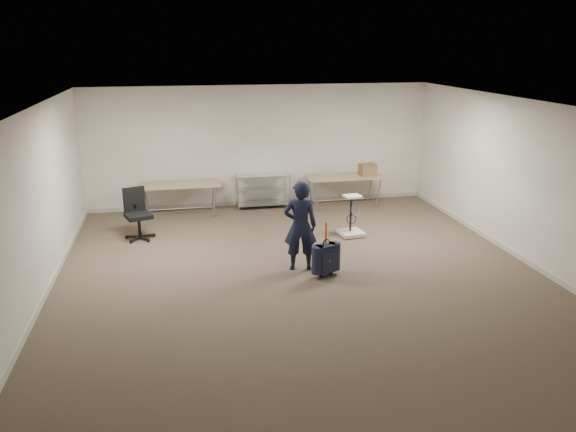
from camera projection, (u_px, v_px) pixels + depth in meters
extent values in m
plane|color=#4A3B2D|center=(302.00, 277.00, 9.27)|extent=(9.00, 9.00, 0.00)
plane|color=beige|center=(260.00, 146.00, 13.07)|extent=(8.00, 0.00, 8.00)
plane|color=beige|center=(422.00, 335.00, 4.64)|extent=(8.00, 0.00, 8.00)
plane|color=beige|center=(33.00, 210.00, 8.11)|extent=(0.00, 9.00, 9.00)
plane|color=beige|center=(530.00, 184.00, 9.60)|extent=(0.00, 9.00, 9.00)
plane|color=silver|center=(303.00, 106.00, 8.44)|extent=(8.00, 8.00, 0.00)
cube|color=beige|center=(261.00, 202.00, 13.46)|extent=(8.00, 0.02, 0.10)
cube|color=beige|center=(46.00, 295.00, 8.51)|extent=(0.02, 9.00, 0.10)
cube|color=beige|center=(520.00, 257.00, 10.00)|extent=(0.02, 9.00, 0.10)
cube|color=#997A5D|center=(179.00, 184.00, 12.40)|extent=(1.80, 0.75, 0.03)
cylinder|color=gray|center=(181.00, 209.00, 12.57)|extent=(1.50, 0.02, 0.02)
cylinder|color=gray|center=(145.00, 206.00, 12.09)|extent=(0.13, 0.04, 0.69)
cylinder|color=gray|center=(215.00, 202.00, 12.37)|extent=(0.13, 0.04, 0.69)
cylinder|color=gray|center=(146.00, 198.00, 12.65)|extent=(0.13, 0.04, 0.69)
cylinder|color=gray|center=(213.00, 195.00, 12.93)|extent=(0.13, 0.04, 0.69)
cube|color=#997A5D|center=(344.00, 177.00, 13.11)|extent=(1.80, 0.75, 0.03)
cylinder|color=gray|center=(344.00, 200.00, 13.28)|extent=(1.50, 0.02, 0.02)
cylinder|color=gray|center=(316.00, 197.00, 12.80)|extent=(0.13, 0.04, 0.69)
cylinder|color=gray|center=(379.00, 193.00, 13.08)|extent=(0.13, 0.04, 0.69)
cylinder|color=gray|center=(310.00, 190.00, 13.36)|extent=(0.13, 0.04, 0.69)
cylinder|color=gray|center=(370.00, 187.00, 13.64)|extent=(0.13, 0.04, 0.69)
cylinder|color=silver|center=(238.00, 195.00, 12.76)|extent=(0.02, 0.02, 0.80)
cylinder|color=silver|center=(290.00, 192.00, 12.99)|extent=(0.02, 0.02, 0.80)
cylinder|color=silver|center=(236.00, 190.00, 13.18)|extent=(0.02, 0.02, 0.80)
cylinder|color=silver|center=(286.00, 187.00, 13.41)|extent=(0.02, 0.02, 0.80)
cube|color=silver|center=(263.00, 203.00, 13.17)|extent=(1.20, 0.45, 0.02)
cube|color=silver|center=(263.00, 189.00, 13.07)|extent=(1.20, 0.45, 0.02)
cube|color=silver|center=(262.00, 175.00, 12.97)|extent=(1.20, 0.45, 0.01)
imported|color=black|center=(300.00, 226.00, 9.39)|extent=(0.61, 0.45, 1.55)
cube|color=black|center=(326.00, 258.00, 9.22)|extent=(0.39, 0.30, 0.47)
cube|color=black|center=(325.00, 271.00, 9.31)|extent=(0.33, 0.23, 0.03)
cylinder|color=black|center=(320.00, 276.00, 9.26)|extent=(0.04, 0.07, 0.06)
cylinder|color=black|center=(331.00, 273.00, 9.36)|extent=(0.04, 0.07, 0.06)
torus|color=black|center=(326.00, 243.00, 9.15)|extent=(0.15, 0.07, 0.15)
cube|color=#F2460C|center=(326.00, 233.00, 9.11)|extent=(0.03, 0.02, 0.36)
cylinder|color=black|center=(140.00, 237.00, 11.07)|extent=(0.61, 0.61, 0.09)
cylinder|color=black|center=(139.00, 227.00, 11.01)|extent=(0.06, 0.06, 0.41)
cube|color=black|center=(138.00, 216.00, 10.94)|extent=(0.59, 0.59, 0.08)
cube|color=black|center=(134.00, 199.00, 11.05)|extent=(0.42, 0.19, 0.49)
cube|color=#EEE6CD|center=(351.00, 233.00, 11.26)|extent=(0.52, 0.52, 0.07)
cylinder|color=black|center=(345.00, 238.00, 11.07)|extent=(0.05, 0.05, 0.04)
cylinder|color=black|center=(351.00, 213.00, 11.18)|extent=(0.05, 0.05, 0.73)
cube|color=#EEE6CD|center=(352.00, 196.00, 11.03)|extent=(0.35, 0.32, 0.04)
torus|color=blue|center=(355.00, 210.00, 11.05)|extent=(0.24, 0.13, 0.22)
cube|color=#9C6648|center=(368.00, 170.00, 13.11)|extent=(0.40, 0.32, 0.28)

